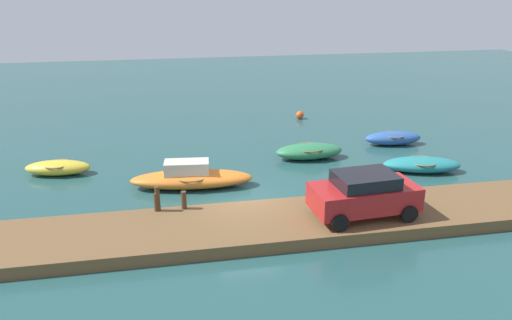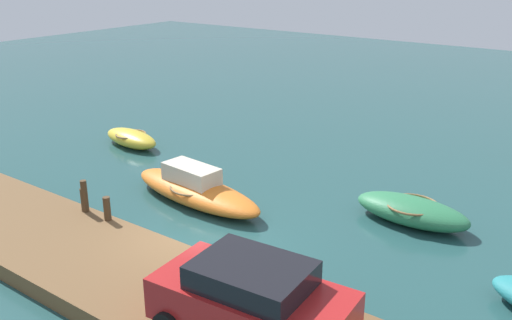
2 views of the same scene
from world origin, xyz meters
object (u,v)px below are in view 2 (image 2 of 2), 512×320
Objects in this scene: rowboat_yellow at (131,138)px; parked_car at (252,300)px; motorboat_orange at (196,189)px; mooring_post_mid_east at (107,209)px; mooring_post_west at (84,200)px; mooring_post_mid_west at (85,196)px; rowboat_green at (412,211)px.

rowboat_yellow is 14.48m from parked_car.
motorboat_orange is at bearing 135.79° from parked_car.
mooring_post_west is at bearing 180.00° from mooring_post_mid_east.
rowboat_yellow is 0.79× the size of parked_car.
rowboat_yellow is 7.59m from mooring_post_mid_west.
mooring_post_west reaches higher than rowboat_green.
parked_car is (12.16, -7.80, 0.99)m from rowboat_yellow.
mooring_post_mid_west reaches higher than mooring_post_mid_east.
mooring_post_west is at bearing -141.79° from rowboat_green.
mooring_post_mid_east is 0.18× the size of parked_car.
mooring_post_mid_east is (0.98, 0.00, -0.14)m from mooring_post_mid_west.
rowboat_green is 9.73m from mooring_post_mid_west.
motorboat_orange is (6.12, -2.75, 0.11)m from rowboat_yellow.
motorboat_orange is 7.86× the size of mooring_post_mid_east.
parked_car is at bearing -13.81° from mooring_post_mid_west.
mooring_post_mid_east is (5.65, -5.96, 0.47)m from rowboat_yellow.
parked_car reaches higher than rowboat_yellow.
rowboat_yellow is at bearing 133.48° from mooring_post_mid_east.
mooring_post_west is at bearing -44.80° from rowboat_yellow.
mooring_post_mid_east is at bearing 159.91° from parked_car.
motorboat_orange is at bearing -155.79° from rowboat_green.
parked_car is at bearing -25.26° from rowboat_yellow.
parked_car reaches higher than rowboat_green.
rowboat_yellow is 3.24× the size of mooring_post_mid_west.
rowboat_yellow is at bearing 127.79° from mooring_post_west.
mooring_post_mid_west is at bearing 180.00° from mooring_post_mid_east.
rowboat_yellow is at bearing 128.09° from mooring_post_mid_west.
mooring_post_west is (-1.50, -3.21, 0.37)m from motorboat_orange.
mooring_post_mid_west is at bearing -141.61° from rowboat_green.
motorboat_orange reaches higher than rowboat_green.
mooring_post_west is at bearing -109.31° from motorboat_orange.
rowboat_yellow is at bearing 161.64° from motorboat_orange.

